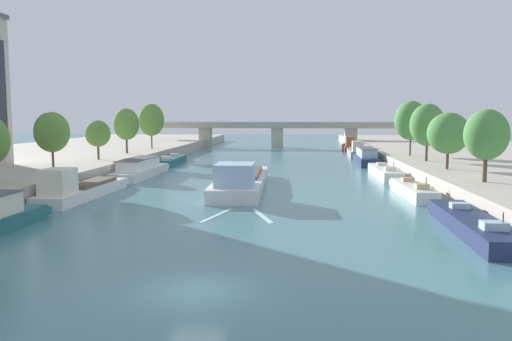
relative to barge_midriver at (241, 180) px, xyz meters
The scene contains 22 objects.
ground_plane 32.16m from the barge_midriver, 87.61° to the right, with size 400.00×400.00×0.00m, color teal.
quay_left 41.46m from the barge_midriver, 146.49° to the left, with size 36.00×170.00×1.95m, color #B7AD9E.
barge_midriver is the anchor object (origin of this frame).
wake_behind_barge 14.58m from the barge_midriver, 84.46° to the right, with size 5.60×5.94×0.03m.
moored_boat_left_downstream 16.24m from the barge_midriver, 154.01° to the right, with size 3.67×15.90×3.28m.
moored_boat_left_lone 17.90m from the barge_midriver, 142.59° to the left, with size 3.55×16.16×2.42m.
moored_boat_left_upstream 32.22m from the barge_midriver, 116.69° to the left, with size 2.94×13.85×2.16m.
moored_boat_right_midway 26.01m from the barge_midriver, 47.36° to the right, with size 3.08×15.31×2.23m.
moored_boat_right_lone 17.52m from the barge_midriver, 11.30° to the right, with size 2.48×11.78×2.29m.
moored_boat_right_end 21.35m from the barge_midriver, 36.31° to the left, with size 2.48×14.27×2.33m.
moored_boat_right_gap_after 34.93m from the barge_midriver, 60.49° to the left, with size 3.26×14.91×2.73m.
moored_boat_right_second 48.98m from the barge_midriver, 69.24° to the left, with size 3.12×13.44×3.20m.
moored_boat_right_far 64.03m from the barge_midriver, 74.06° to the left, with size 2.55×11.69×3.34m.
tree_left_third 20.84m from the barge_midriver, behind, with size 3.70×3.70×6.31m.
tree_left_second 25.16m from the barge_midriver, 146.95° to the left, with size 3.36×3.36×5.28m.
tree_left_distant 32.97m from the barge_midriver, 129.45° to the left, with size 4.01×4.01×7.05m.
tree_left_past_mid 42.46m from the barge_midriver, 118.40° to the left, with size 4.57×4.57×8.04m.
tree_right_by_lamp 24.26m from the barge_midriver, 17.67° to the right, with size 3.86×3.86×6.47m.
tree_right_distant 23.44m from the barge_midriver, 10.37° to the left, with size 4.55×4.55×6.24m.
tree_right_far 27.44m from the barge_midriver, 31.97° to the left, with size 4.47×4.47×7.44m.
tree_right_past_mid 33.49m from the barge_midriver, 46.26° to the left, with size 4.79×4.79×8.06m.
bridge_far 73.46m from the barge_midriver, 88.95° to the left, with size 59.81×4.40×6.31m.
Camera 1 is at (4.37, -22.27, 7.83)m, focal length 36.34 mm.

